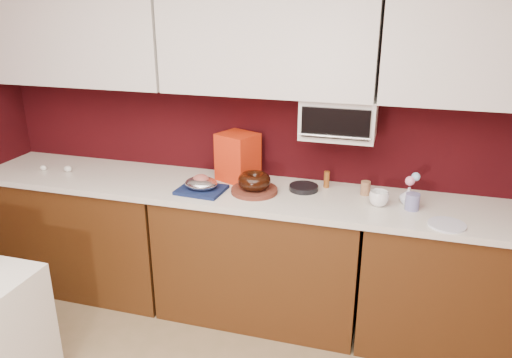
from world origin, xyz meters
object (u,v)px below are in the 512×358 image
object	(u,v)px
toaster_oven	(339,117)
bundt_cake	(254,181)
foil_ham_nest	(201,183)
pandoro_box	(238,157)
blue_jar	(412,202)
flower_vase	(408,195)
coffee_mug	(379,197)

from	to	relation	value
toaster_oven	bundt_cake	size ratio (longest dim) A/B	2.17
toaster_oven	foil_ham_nest	size ratio (longest dim) A/B	2.13
bundt_cake	pandoro_box	distance (m)	0.28
blue_jar	foil_ham_nest	bearing A→B (deg)	-176.44
bundt_cake	foil_ham_nest	size ratio (longest dim) A/B	0.98
blue_jar	pandoro_box	bearing A→B (deg)	170.21
bundt_cake	toaster_oven	bearing A→B (deg)	21.80
toaster_oven	flower_vase	bearing A→B (deg)	-13.90
foil_ham_nest	blue_jar	size ratio (longest dim) A/B	2.14
foil_ham_nest	flower_vase	size ratio (longest dim) A/B	1.76
toaster_oven	bundt_cake	distance (m)	0.65
bundt_cake	flower_vase	distance (m)	0.94
toaster_oven	blue_jar	size ratio (longest dim) A/B	4.56
foil_ham_nest	pandoro_box	xyz separation A→B (m)	(0.16, 0.28, 0.11)
bundt_cake	coffee_mug	distance (m)	0.77
coffee_mug	blue_jar	xyz separation A→B (m)	(0.19, -0.00, -0.01)
foil_ham_nest	blue_jar	bearing A→B (deg)	3.56
bundt_cake	foil_ham_nest	bearing A→B (deg)	-166.79
blue_jar	flower_vase	world-z (taller)	flower_vase
bundt_cake	flower_vase	world-z (taller)	bundt_cake
toaster_oven	coffee_mug	distance (m)	0.54
pandoro_box	blue_jar	distance (m)	1.16
coffee_mug	flower_vase	size ratio (longest dim) A/B	0.92
toaster_oven	blue_jar	xyz separation A→B (m)	(0.48, -0.19, -0.43)
coffee_mug	foil_ham_nest	bearing A→B (deg)	-175.59
coffee_mug	blue_jar	world-z (taller)	coffee_mug
blue_jar	flower_vase	bearing A→B (deg)	106.48
toaster_oven	pandoro_box	size ratio (longest dim) A/B	1.40
toaster_oven	pandoro_box	distance (m)	0.73
pandoro_box	coffee_mug	size ratio (longest dim) A/B	2.90
pandoro_box	bundt_cake	bearing A→B (deg)	-25.60
toaster_oven	foil_ham_nest	distance (m)	0.96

